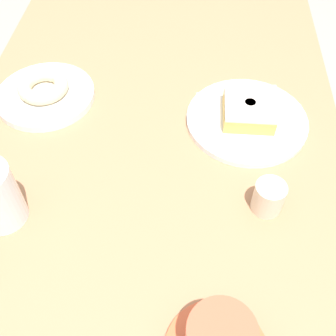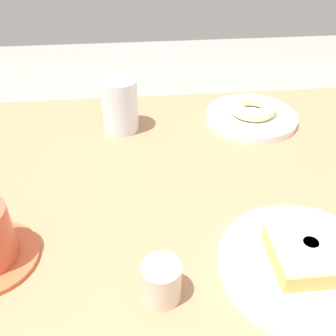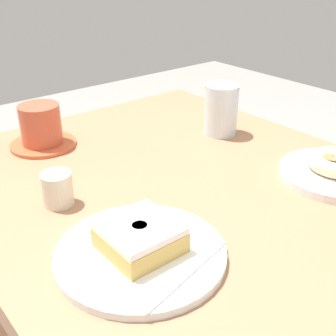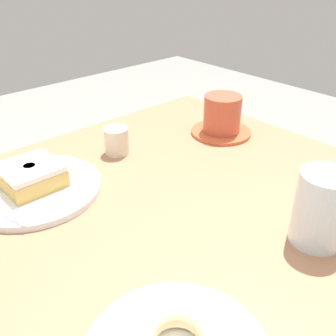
{
  "view_description": "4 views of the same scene",
  "coord_description": "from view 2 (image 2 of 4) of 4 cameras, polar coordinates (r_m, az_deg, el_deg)",
  "views": [
    {
      "loc": [
        -0.56,
        -0.08,
        1.33
      ],
      "look_at": [
        -0.13,
        -0.04,
        0.8
      ],
      "focal_mm": 44.26,
      "sensor_mm": 36.0,
      "label": 1
    },
    {
      "loc": [
        -0.19,
        -0.52,
        1.19
      ],
      "look_at": [
        -0.14,
        0.01,
        0.79
      ],
      "focal_mm": 41.67,
      "sensor_mm": 36.0,
      "label": 2
    },
    {
      "loc": [
        0.43,
        -0.46,
        1.13
      ],
      "look_at": [
        -0.12,
        -0.01,
        0.77
      ],
      "focal_mm": 46.44,
      "sensor_mm": 36.0,
      "label": 3
    },
    {
      "loc": [
        0.25,
        0.41,
        1.13
      ],
      "look_at": [
        -0.15,
        -0.03,
        0.8
      ],
      "focal_mm": 41.88,
      "sensor_mm": 36.0,
      "label": 4
    }
  ],
  "objects": [
    {
      "name": "table",
      "position": [
        0.78,
        10.21,
        -8.8
      ],
      "size": [
        1.08,
        0.74,
        0.75
      ],
      "color": "#A16F4E",
      "rests_on": "ground_plane"
    },
    {
      "name": "plate_sugar_ring",
      "position": [
        0.9,
        12.09,
        7.28
      ],
      "size": [
        0.2,
        0.2,
        0.02
      ],
      "primitive_type": "cylinder",
      "color": "white",
      "rests_on": "table"
    },
    {
      "name": "napkin_sugar_ring",
      "position": [
        0.9,
        12.16,
        7.8
      ],
      "size": [
        0.15,
        0.15,
        0.0
      ],
      "primitive_type": "cube",
      "rotation": [
        0.0,
        0.0,
        0.49
      ],
      "color": "white",
      "rests_on": "plate_sugar_ring"
    },
    {
      "name": "donut_sugar_ring",
      "position": [
        0.89,
        12.29,
        8.68
      ],
      "size": [
        0.1,
        0.1,
        0.03
      ],
      "primitive_type": "torus",
      "color": "beige",
      "rests_on": "napkin_sugar_ring"
    },
    {
      "name": "plate_glazed_square",
      "position": [
        0.59,
        19.22,
        -13.34
      ],
      "size": [
        0.24,
        0.24,
        0.01
      ],
      "primitive_type": "cylinder",
      "color": "white",
      "rests_on": "table"
    },
    {
      "name": "napkin_glazed_square",
      "position": [
        0.58,
        19.37,
        -12.87
      ],
      "size": [
        0.2,
        0.2,
        0.0
      ],
      "primitive_type": "cube",
      "rotation": [
        0.0,
        0.0,
        0.22
      ],
      "color": "white",
      "rests_on": "plate_glazed_square"
    },
    {
      "name": "donut_glazed_square",
      "position": [
        0.57,
        19.79,
        -11.48
      ],
      "size": [
        0.1,
        0.1,
        0.04
      ],
      "color": "tan",
      "rests_on": "napkin_glazed_square"
    },
    {
      "name": "water_glass",
      "position": [
        0.83,
        -7.07,
        9.11
      ],
      "size": [
        0.08,
        0.08,
        0.11
      ],
      "primitive_type": "cylinder",
      "color": "silver",
      "rests_on": "table"
    },
    {
      "name": "sugar_jar",
      "position": [
        0.51,
        -0.96,
        -16.24
      ],
      "size": [
        0.05,
        0.05,
        0.06
      ],
      "primitive_type": "cylinder",
      "color": "beige",
      "rests_on": "table"
    }
  ]
}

